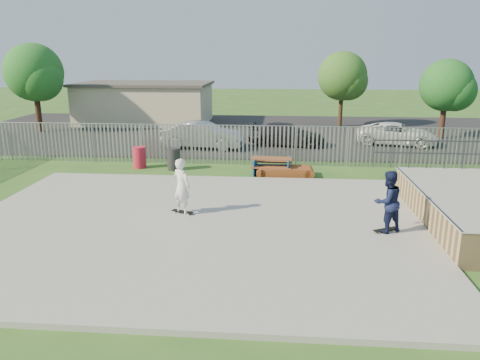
# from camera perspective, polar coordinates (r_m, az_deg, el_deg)

# --- Properties ---
(ground) EXTENTS (120.00, 120.00, 0.00)m
(ground) POSITION_cam_1_polar(r_m,az_deg,el_deg) (15.38, -5.97, -5.81)
(ground) COLOR #305C1F
(ground) RESTS_ON ground
(concrete_slab) EXTENTS (15.00, 12.00, 0.15)m
(concrete_slab) POSITION_cam_1_polar(r_m,az_deg,el_deg) (15.35, -5.98, -5.54)
(concrete_slab) COLOR #979792
(concrete_slab) RESTS_ON ground
(fence) EXTENTS (26.04, 16.02, 2.00)m
(fence) POSITION_cam_1_polar(r_m,az_deg,el_deg) (19.29, -0.62, 1.76)
(fence) COLOR gray
(fence) RESTS_ON ground
(picnic_table) EXTENTS (1.94, 1.63, 0.78)m
(picnic_table) POSITION_cam_1_polar(r_m,az_deg,el_deg) (21.85, 3.87, 1.72)
(picnic_table) COLOR brown
(picnic_table) RESTS_ON ground
(funbox) EXTENTS (2.21, 1.15, 0.44)m
(funbox) POSITION_cam_1_polar(r_m,az_deg,el_deg) (21.57, 5.50, 1.02)
(funbox) COLOR brown
(funbox) RESTS_ON ground
(trash_bin_red) EXTENTS (0.63, 0.63, 1.04)m
(trash_bin_red) POSITION_cam_1_polar(r_m,az_deg,el_deg) (23.55, -12.15, 2.71)
(trash_bin_red) COLOR #B51B32
(trash_bin_red) RESTS_ON ground
(trash_bin_grey) EXTENTS (0.64, 0.64, 1.06)m
(trash_bin_grey) POSITION_cam_1_polar(r_m,az_deg,el_deg) (22.86, -8.08, 2.56)
(trash_bin_grey) COLOR #242426
(trash_bin_grey) RESTS_ON ground
(parking_lot) EXTENTS (40.00, 18.00, 0.02)m
(parking_lot) POSITION_cam_1_polar(r_m,az_deg,el_deg) (33.65, 0.01, 5.89)
(parking_lot) COLOR black
(parking_lot) RESTS_ON ground
(car_silver) EXTENTS (4.88, 2.08, 1.57)m
(car_silver) POSITION_cam_1_polar(r_m,az_deg,el_deg) (27.75, -4.55, 5.48)
(car_silver) COLOR #B2B2B8
(car_silver) RESTS_ON parking_lot
(car_dark) EXTENTS (4.83, 2.42, 1.35)m
(car_dark) POSITION_cam_1_polar(r_m,az_deg,el_deg) (28.68, 5.71, 5.55)
(car_dark) COLOR black
(car_dark) RESTS_ON parking_lot
(car_white) EXTENTS (5.19, 3.24, 1.34)m
(car_white) POSITION_cam_1_polar(r_m,az_deg,el_deg) (30.36, 18.62, 5.36)
(car_white) COLOR white
(car_white) RESTS_ON parking_lot
(building) EXTENTS (10.40, 6.40, 3.20)m
(building) POSITION_cam_1_polar(r_m,az_deg,el_deg) (38.82, -11.48, 9.23)
(building) COLOR beige
(building) RESTS_ON ground
(tree_left) EXTENTS (4.00, 4.00, 6.17)m
(tree_left) POSITION_cam_1_polar(r_m,az_deg,el_deg) (36.35, -23.83, 11.89)
(tree_left) COLOR #3C2418
(tree_left) RESTS_ON ground
(tree_mid) EXTENTS (3.65, 3.65, 5.63)m
(tree_mid) POSITION_cam_1_polar(r_m,az_deg,el_deg) (36.60, 12.38, 12.26)
(tree_mid) COLOR #402C19
(tree_mid) RESTS_ON ground
(tree_right) EXTENTS (3.33, 3.33, 5.14)m
(tree_right) POSITION_cam_1_polar(r_m,az_deg,el_deg) (33.39, 23.86, 10.49)
(tree_right) COLOR #41241A
(tree_right) RESTS_ON ground
(skateboard_a) EXTENTS (0.80, 0.55, 0.08)m
(skateboard_a) POSITION_cam_1_polar(r_m,az_deg,el_deg) (15.25, 17.27, -5.87)
(skateboard_a) COLOR black
(skateboard_a) RESTS_ON concrete_slab
(skateboard_b) EXTENTS (0.82, 0.49, 0.08)m
(skateboard_b) POSITION_cam_1_polar(r_m,az_deg,el_deg) (16.29, -7.02, -3.91)
(skateboard_b) COLOR black
(skateboard_b) RESTS_ON concrete_slab
(skater_navy) EXTENTS (1.18, 1.09, 1.94)m
(skater_navy) POSITION_cam_1_polar(r_m,az_deg,el_deg) (14.95, 17.55, -2.54)
(skater_navy) COLOR #131B3E
(skater_navy) RESTS_ON concrete_slab
(skater_white) EXTENTS (0.85, 0.77, 1.94)m
(skater_white) POSITION_cam_1_polar(r_m,az_deg,el_deg) (16.01, -7.13, -0.76)
(skater_white) COLOR white
(skater_white) RESTS_ON concrete_slab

